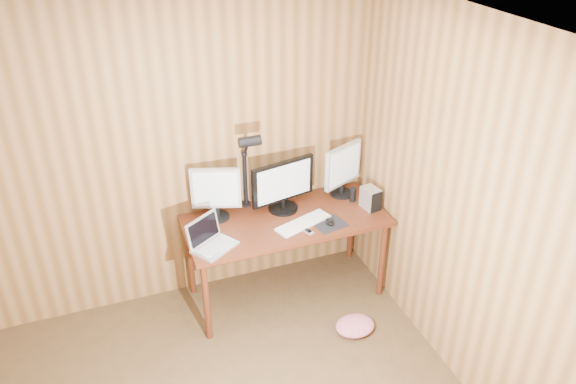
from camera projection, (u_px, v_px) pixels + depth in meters
room_shell at (219, 343)px, 2.59m from camera, size 4.00×4.00×4.00m
desk at (283, 227)px, 4.56m from camera, size 1.60×0.70×0.75m
monitor_center at (283, 185)px, 4.46m from camera, size 0.55×0.24×0.43m
monitor_left at (216, 192)px, 4.33m from camera, size 0.38×0.18×0.44m
monitor_right at (343, 169)px, 4.65m from camera, size 0.38×0.20×0.46m
laptop at (210, 240)px, 4.09m from camera, size 0.39×0.37×0.22m
keyboard at (303, 223)px, 4.37m from camera, size 0.49×0.28×0.02m
mousepad at (330, 224)px, 4.37m from camera, size 0.27×0.24×0.00m
mouse at (330, 222)px, 4.36m from camera, size 0.07×0.11×0.04m
hard_drive at (371, 198)px, 4.54m from camera, size 0.14×0.18×0.18m
phone at (308, 231)px, 4.28m from camera, size 0.08×0.11×0.01m
speaker at (353, 195)px, 4.65m from camera, size 0.05×0.05×0.12m
desk_lamp at (248, 161)px, 4.32m from camera, size 0.17×0.24×0.73m
fabric_pile at (355, 326)px, 4.39m from camera, size 0.36×0.32×0.10m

